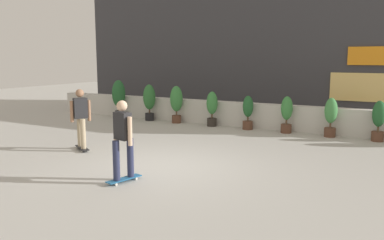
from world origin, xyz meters
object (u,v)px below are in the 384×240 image
Objects in this scene: potted_plant_0 at (119,96)px; potted_plant_4 at (248,112)px; potted_plant_7 at (379,119)px; skater_foreground at (81,117)px; potted_plant_3 at (212,107)px; potted_plant_1 at (149,100)px; potted_plant_5 at (287,113)px; skater_by_wall_left at (123,137)px; potted_plant_2 at (176,102)px; potted_plant_6 at (331,116)px.

potted_plant_4 is (5.79, -0.00, -0.29)m from potted_plant_0.
skater_foreground is (-7.12, -5.21, 0.26)m from potted_plant_7.
potted_plant_3 is 5.42m from skater_foreground.
skater_foreground is at bearing -75.66° from potted_plant_1.
potted_plant_5 is 7.09m from skater_by_wall_left.
potted_plant_2 is at bearing 90.64° from skater_foreground.
potted_plant_7 is at bearing 0.00° from potted_plant_3.
potted_plant_5 is 1.00× the size of potted_plant_7.
potted_plant_4 is 0.96× the size of potted_plant_7.
potted_plant_6 reaches higher than potted_plant_7.
potted_plant_0 is at bearing 180.00° from potted_plant_7.
skater_foreground reaches higher than potted_plant_2.
potted_plant_0 is 5.80m from potted_plant_4.
potted_plant_0 reaches higher than potted_plant_2.
potted_plant_2 is 4.35m from potted_plant_5.
potted_plant_1 reaches higher than potted_plant_7.
potted_plant_0 is at bearing 119.05° from skater_foreground.
skater_foreground is at bearing -60.95° from potted_plant_0.
potted_plant_3 is at bearing -0.00° from potted_plant_0.
potted_plant_3 is 0.76× the size of skater_foreground.
potted_plant_0 is 10.01m from potted_plant_7.
potted_plant_1 is 1.21× the size of potted_plant_4.
potted_plant_5 is 0.74× the size of skater_by_wall_left.
skater_foreground is 1.00× the size of skater_by_wall_left.
potted_plant_0 is 7.19m from potted_plant_5.
skater_foreground reaches higher than potted_plant_1.
potted_plant_2 reaches higher than potted_plant_7.
potted_plant_0 is 1.57m from potted_plant_1.
skater_foreground is (1.33, -5.21, 0.09)m from potted_plant_1.
potted_plant_6 is 1.40m from potted_plant_7.
potted_plant_5 is 2.83m from potted_plant_7.
potted_plant_0 is 1.32× the size of potted_plant_4.
potted_plant_5 is at bearing 0.00° from potted_plant_2.
potted_plant_6 reaches higher than potted_plant_5.
potted_plant_2 is (2.84, 0.00, -0.10)m from potted_plant_0.
skater_by_wall_left is (2.81, -1.71, 0.00)m from skater_foreground.
potted_plant_0 is 1.10× the size of potted_plant_2.
potted_plant_1 is 0.86× the size of skater_foreground.
potted_plant_5 is (4.34, 0.00, -0.16)m from potted_plant_2.
potted_plant_3 is at bearing -0.00° from potted_plant_2.
potted_plant_1 is at bearing 120.88° from skater_by_wall_left.
potted_plant_7 is 0.74× the size of skater_foreground.
potted_plant_3 is (1.54, -0.00, -0.12)m from potted_plant_2.
potted_plant_5 is (1.39, 0.00, 0.04)m from potted_plant_4.
skater_by_wall_left is (-4.31, -6.93, 0.26)m from potted_plant_7.
potted_plant_3 is 2.80m from potted_plant_5.
potted_plant_3 is 1.02× the size of potted_plant_6.
potted_plant_7 is (4.22, 0.00, 0.04)m from potted_plant_4.
potted_plant_3 is 1.04× the size of potted_plant_5.
potted_plant_1 is 8.07m from skater_by_wall_left.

